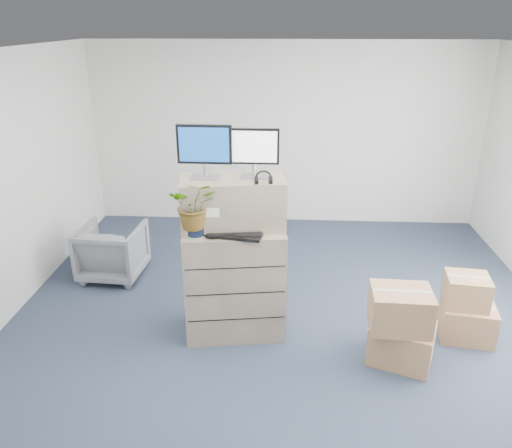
% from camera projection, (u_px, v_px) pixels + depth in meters
% --- Properties ---
extents(ground, '(7.00, 7.00, 0.00)m').
position_uv_depth(ground, '(282.00, 349.00, 5.01)').
color(ground, '#242D41').
rests_on(ground, ground).
extents(wall_back, '(6.00, 0.02, 2.80)m').
position_uv_depth(wall_back, '(286.00, 135.00, 7.71)').
color(wall_back, silver).
rests_on(wall_back, ground).
extents(filing_cabinet_lower, '(1.08, 0.75, 1.17)m').
position_uv_depth(filing_cabinet_lower, '(234.00, 281.00, 5.12)').
color(filing_cabinet_lower, '#86745C').
rests_on(filing_cabinet_lower, ground).
extents(filing_cabinet_upper, '(1.06, 0.64, 0.50)m').
position_uv_depth(filing_cabinet_upper, '(233.00, 203.00, 4.86)').
color(filing_cabinet_upper, '#86745C').
rests_on(filing_cabinet_upper, filing_cabinet_lower).
extents(monitor_left, '(0.52, 0.20, 0.51)m').
position_uv_depth(monitor_left, '(204.00, 149.00, 4.65)').
color(monitor_left, '#99999E').
rests_on(monitor_left, filing_cabinet_upper).
extents(monitor_right, '(0.48, 0.18, 0.47)m').
position_uv_depth(monitor_right, '(254.00, 150.00, 4.69)').
color(monitor_right, '#99999E').
rests_on(monitor_right, filing_cabinet_upper).
extents(headphones, '(0.16, 0.04, 0.16)m').
position_uv_depth(headphones, '(263.00, 179.00, 4.60)').
color(headphones, black).
rests_on(headphones, filing_cabinet_upper).
extents(keyboard, '(0.60, 0.33, 0.03)m').
position_uv_depth(keyboard, '(233.00, 234.00, 4.74)').
color(keyboard, black).
rests_on(keyboard, filing_cabinet_lower).
extents(mouse, '(0.12, 0.08, 0.04)m').
position_uv_depth(mouse, '(271.00, 230.00, 4.81)').
color(mouse, silver).
rests_on(mouse, filing_cabinet_lower).
extents(water_bottle, '(0.09, 0.09, 0.32)m').
position_uv_depth(water_bottle, '(242.00, 211.00, 4.90)').
color(water_bottle, gray).
rests_on(water_bottle, filing_cabinet_lower).
extents(phone_dock, '(0.07, 0.06, 0.14)m').
position_uv_depth(phone_dock, '(224.00, 224.00, 4.88)').
color(phone_dock, silver).
rests_on(phone_dock, filing_cabinet_lower).
extents(external_drive, '(0.25, 0.20, 0.07)m').
position_uv_depth(external_drive, '(270.00, 220.00, 5.01)').
color(external_drive, black).
rests_on(external_drive, filing_cabinet_lower).
extents(tissue_box, '(0.27, 0.17, 0.09)m').
position_uv_depth(tissue_box, '(271.00, 212.00, 5.00)').
color(tissue_box, '#3D92D1').
rests_on(tissue_box, external_drive).
extents(potted_plant, '(0.43, 0.48, 0.46)m').
position_uv_depth(potted_plant, '(195.00, 211.00, 4.63)').
color(potted_plant, '#9BB591').
rests_on(potted_plant, filing_cabinet_lower).
extents(office_chair, '(0.79, 0.74, 0.76)m').
position_uv_depth(office_chair, '(112.00, 249.00, 6.30)').
color(office_chair, slate).
rests_on(office_chair, ground).
extents(cardboard_boxes, '(1.40, 0.99, 0.78)m').
position_uv_depth(cardboard_boxes, '(428.00, 320.00, 4.86)').
color(cardboard_boxes, olive).
rests_on(cardboard_boxes, ground).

